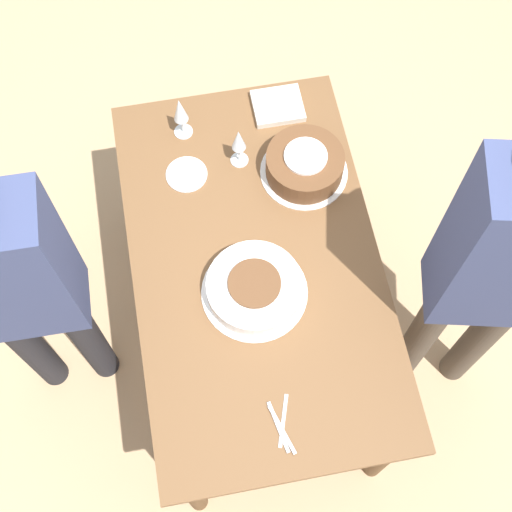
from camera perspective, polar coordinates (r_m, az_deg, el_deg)
name	(u,v)px	position (r m, az deg, el deg)	size (l,w,h in m)	color
ground_plane	(256,331)	(3.18, 0.00, -6.00)	(12.00, 12.00, 0.00)	tan
dining_table	(256,275)	(2.58, 0.00, -1.53)	(1.48, 0.86, 0.75)	brown
cake_center_white	(254,288)	(2.40, -0.13, -2.58)	(0.36, 0.36, 0.09)	white
cake_front_chocolate	(305,165)	(2.61, 3.92, 7.30)	(0.32, 0.32, 0.12)	white
wine_glass_near	(180,111)	(2.65, -6.08, 11.43)	(0.07, 0.07, 0.20)	silver
wine_glass_far	(239,141)	(2.57, -1.39, 9.16)	(0.07, 0.07, 0.19)	silver
dessert_plate_right	(187,174)	(2.65, -5.57, 6.51)	(0.15, 0.15, 0.01)	silver
fork_pile	(281,426)	(2.30, 2.04, -13.41)	(0.19, 0.07, 0.01)	silver
napkin_stack	(278,106)	(2.80, 1.76, 11.90)	(0.16, 0.19, 0.03)	silver
person_cutting	(505,267)	(2.24, 19.33, -0.87)	(0.31, 0.44, 1.78)	#4C4238
person_watching	(13,286)	(2.35, -18.84, -2.32)	(0.23, 0.40, 1.59)	#232328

